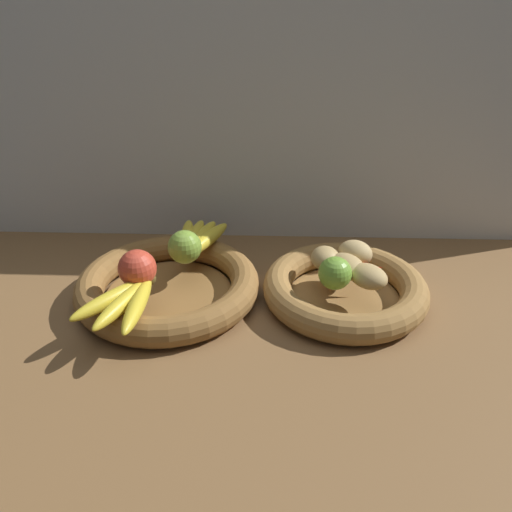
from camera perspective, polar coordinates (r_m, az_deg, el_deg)
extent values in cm
cube|color=brown|center=(98.73, 0.55, -5.98)|extent=(140.00, 90.00, 3.00)
cube|color=silver|center=(114.15, 1.04, 15.06)|extent=(140.00, 3.00, 55.00)
cylinder|color=brown|center=(100.71, -9.80, -4.31)|extent=(24.63, 24.63, 1.00)
torus|color=brown|center=(99.50, -9.91, -3.23)|extent=(35.55, 35.55, 5.51)
cylinder|color=olive|center=(99.71, 9.91, -4.69)|extent=(21.41, 21.41, 1.00)
torus|color=olive|center=(98.49, 10.02, -3.60)|extent=(31.61, 31.61, 5.51)
sphere|color=#CC422D|center=(93.58, -13.28, -1.38)|extent=(6.97, 6.97, 6.97)
sphere|color=#7AA338|center=(99.56, -8.07, 1.02)|extent=(6.68, 6.68, 6.68)
ellipsoid|color=gold|center=(90.17, -16.01, -4.62)|extent=(12.27, 14.85, 2.77)
ellipsoid|color=gold|center=(88.52, -14.81, -5.13)|extent=(8.10, 16.56, 2.77)
ellipsoid|color=gold|center=(87.46, -13.27, -5.37)|extent=(3.14, 16.63, 2.77)
sphere|color=brown|center=(94.12, -11.98, -2.52)|extent=(2.49, 2.49, 2.49)
ellipsoid|color=yellow|center=(106.00, -5.58, 1.85)|extent=(9.39, 16.18, 2.84)
ellipsoid|color=yellow|center=(106.61, -6.28, 1.98)|extent=(6.82, 16.67, 2.84)
ellipsoid|color=yellow|center=(107.02, -7.02, 2.05)|extent=(4.03, 16.64, 2.84)
ellipsoid|color=yellow|center=(107.24, -7.79, 2.05)|extent=(4.53, 16.68, 2.84)
sphere|color=brown|center=(99.98, -8.03, -0.10)|extent=(2.56, 2.56, 2.56)
ellipsoid|color=tan|center=(93.69, 12.57, -2.26)|extent=(9.39, 9.39, 4.16)
ellipsoid|color=tan|center=(95.98, 10.27, -1.17)|extent=(9.16, 10.02, 4.20)
ellipsoid|color=tan|center=(98.04, 7.85, -0.24)|extent=(6.07, 6.94, 4.28)
ellipsoid|color=tan|center=(100.15, 11.16, 0.34)|extent=(8.76, 8.40, 4.93)
sphere|color=#6B9E33|center=(91.63, 8.93, -1.93)|extent=(6.08, 6.08, 6.08)
cone|color=red|center=(97.79, 11.03, -1.29)|extent=(11.50, 2.83, 2.27)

